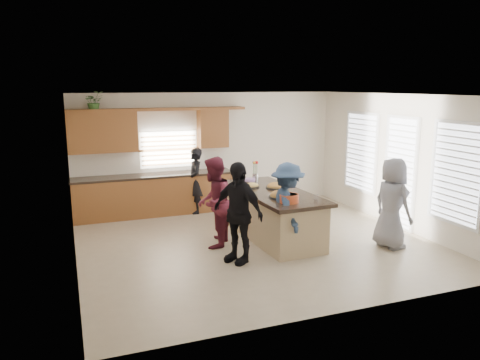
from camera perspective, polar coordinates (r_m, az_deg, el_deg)
name	(u,v)px	position (r m, az deg, el deg)	size (l,w,h in m)	color
floor	(255,243)	(9.06, 1.87, -7.66)	(6.50, 6.50, 0.00)	tan
room_shell	(256,144)	(8.63, 1.95, 4.35)	(6.52, 6.02, 2.81)	silver
back_cabinetry	(152,176)	(10.99, -10.71, 0.49)	(4.08, 0.66, 2.46)	brown
right_wall_glazing	(401,165)	(10.26, 19.08, 1.72)	(0.06, 4.00, 2.25)	white
island	(273,215)	(9.25, 4.00, -4.34)	(1.28, 2.75, 0.95)	tan
platter_front	(282,196)	(8.63, 5.14, -1.92)	(0.49, 0.49, 0.20)	black
platter_mid	(276,187)	(9.39, 4.41, -0.80)	(0.41, 0.41, 0.16)	black
platter_back	(252,186)	(9.44, 1.45, -0.71)	(0.31, 0.31, 0.12)	black
salad_bowl	(289,198)	(8.26, 5.99, -2.17)	(0.35, 0.35, 0.15)	#E25529
clear_cup	(316,197)	(8.54, 9.27, -2.06)	(0.08, 0.08, 0.09)	white
plate_stack	(250,180)	(10.04, 1.21, 0.04)	(0.23, 0.23, 0.06)	#C695D8
flower_vase	(255,170)	(10.07, 1.90, 1.21)	(0.14, 0.14, 0.42)	silver
potted_plant	(94,101)	(10.75, -17.37, 9.13)	(0.40, 0.35, 0.45)	#396629
woman_left_back	(195,181)	(11.00, -5.48, -0.11)	(0.56, 0.37, 1.54)	black
woman_left_mid	(214,202)	(8.66, -3.22, -2.73)	(0.82, 0.64, 1.69)	maroon
woman_left_front	(238,212)	(7.89, -0.29, -3.98)	(1.02, 0.42, 1.74)	black
woman_right_back	(287,208)	(8.38, 5.81, -3.44)	(1.06, 0.61, 1.64)	navy
woman_right_front	(392,203)	(9.03, 18.04, -2.72)	(0.82, 0.54, 1.69)	slate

